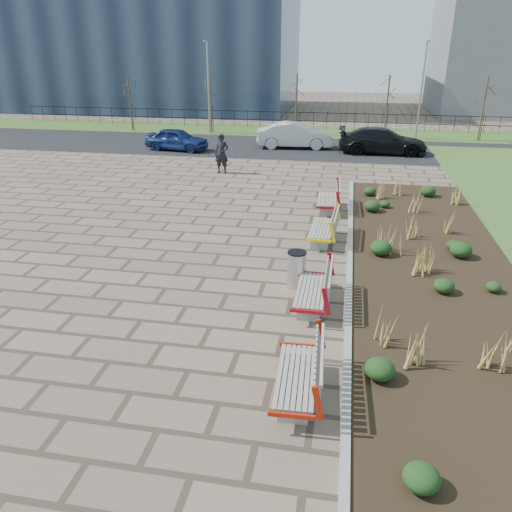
% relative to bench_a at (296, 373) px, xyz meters
% --- Properties ---
extents(ground, '(120.00, 120.00, 0.00)m').
position_rel_bench_a_xyz_m(ground, '(-3.00, 1.20, -0.50)').
color(ground, '#6D5B4B').
rests_on(ground, ground).
extents(planting_bed, '(4.50, 18.00, 0.10)m').
position_rel_bench_a_xyz_m(planting_bed, '(3.25, 6.20, -0.45)').
color(planting_bed, black).
rests_on(planting_bed, ground).
extents(planting_curb, '(0.16, 18.00, 0.15)m').
position_rel_bench_a_xyz_m(planting_curb, '(0.92, 6.20, -0.42)').
color(planting_curb, gray).
rests_on(planting_curb, ground).
extents(grass_verge_far, '(80.00, 5.00, 0.04)m').
position_rel_bench_a_xyz_m(grass_verge_far, '(-3.00, 29.20, -0.48)').
color(grass_verge_far, '#33511E').
rests_on(grass_verge_far, ground).
extents(road, '(80.00, 7.00, 0.02)m').
position_rel_bench_a_xyz_m(road, '(-3.00, 23.20, -0.49)').
color(road, black).
rests_on(road, ground).
extents(bench_a, '(0.98, 2.13, 1.00)m').
position_rel_bench_a_xyz_m(bench_a, '(0.00, 0.00, 0.00)').
color(bench_a, '#B01E0B').
rests_on(bench_a, ground).
extents(bench_b, '(0.92, 2.11, 1.00)m').
position_rel_bench_a_xyz_m(bench_b, '(0.00, 3.43, 0.00)').
color(bench_b, '#A40A18').
rests_on(bench_b, ground).
extents(bench_c, '(1.01, 2.14, 1.00)m').
position_rel_bench_a_xyz_m(bench_c, '(0.00, 7.83, 0.00)').
color(bench_c, yellow).
rests_on(bench_c, ground).
extents(bench_d, '(0.97, 2.13, 1.00)m').
position_rel_bench_a_xyz_m(bench_d, '(0.00, 11.16, 0.00)').
color(bench_d, '#AB0B14').
rests_on(bench_d, ground).
extents(litter_bin, '(0.48, 0.48, 0.98)m').
position_rel_bench_a_xyz_m(litter_bin, '(-0.46, 4.43, -0.01)').
color(litter_bin, '#B2B2B7').
rests_on(litter_bin, ground).
extents(pedestrian, '(0.72, 0.49, 1.91)m').
position_rel_bench_a_xyz_m(pedestrian, '(-5.40, 16.23, 0.46)').
color(pedestrian, black).
rests_on(pedestrian, ground).
extents(car_blue, '(3.92, 2.01, 1.28)m').
position_rel_bench_a_xyz_m(car_blue, '(-9.40, 21.24, 0.16)').
color(car_blue, navy).
rests_on(car_blue, road).
extents(car_silver, '(4.70, 2.02, 1.51)m').
position_rel_bench_a_xyz_m(car_silver, '(-2.57, 23.18, 0.27)').
color(car_silver, '#ADB0B5').
rests_on(car_silver, road).
extents(car_black, '(5.01, 2.06, 1.45)m').
position_rel_bench_a_xyz_m(car_black, '(2.58, 22.44, 0.24)').
color(car_black, black).
rests_on(car_black, road).
extents(tree_a, '(1.40, 1.40, 4.00)m').
position_rel_bench_a_xyz_m(tree_a, '(-15.00, 27.70, 1.54)').
color(tree_a, '#4C3D2D').
rests_on(tree_a, grass_verge_far).
extents(tree_b, '(1.40, 1.40, 4.00)m').
position_rel_bench_a_xyz_m(tree_b, '(-9.00, 27.70, 1.54)').
color(tree_b, '#4C3D2D').
rests_on(tree_b, grass_verge_far).
extents(tree_c, '(1.40, 1.40, 4.00)m').
position_rel_bench_a_xyz_m(tree_c, '(-3.00, 27.70, 1.54)').
color(tree_c, '#4C3D2D').
rests_on(tree_c, grass_verge_far).
extents(tree_d, '(1.40, 1.40, 4.00)m').
position_rel_bench_a_xyz_m(tree_d, '(3.00, 27.70, 1.54)').
color(tree_d, '#4C3D2D').
rests_on(tree_d, grass_verge_far).
extents(tree_e, '(1.40, 1.40, 4.00)m').
position_rel_bench_a_xyz_m(tree_e, '(9.00, 27.70, 1.54)').
color(tree_e, '#4C3D2D').
rests_on(tree_e, grass_verge_far).
extents(lamp_west, '(0.24, 0.60, 6.00)m').
position_rel_bench_a_xyz_m(lamp_west, '(-9.00, 27.20, 2.54)').
color(lamp_west, gray).
rests_on(lamp_west, grass_verge_far).
extents(lamp_east, '(0.24, 0.60, 6.00)m').
position_rel_bench_a_xyz_m(lamp_east, '(5.00, 27.20, 2.54)').
color(lamp_east, gray).
rests_on(lamp_east, grass_verge_far).
extents(railing_fence, '(44.00, 0.10, 1.20)m').
position_rel_bench_a_xyz_m(railing_fence, '(-3.00, 30.70, 0.14)').
color(railing_fence, black).
rests_on(railing_fence, grass_verge_far).
extents(building_glass, '(40.00, 14.00, 15.00)m').
position_rel_bench_a_xyz_m(building_glass, '(-25.00, 41.20, 7.00)').
color(building_glass, '#192338').
rests_on(building_glass, ground).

